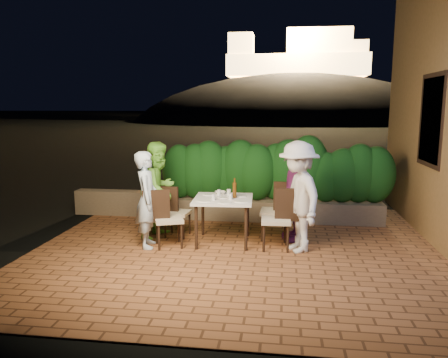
% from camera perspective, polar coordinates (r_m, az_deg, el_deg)
% --- Properties ---
extents(ground, '(400.00, 400.00, 0.00)m').
position_cam_1_polar(ground, '(6.60, 4.17, -10.48)').
color(ground, black).
rests_on(ground, ground).
extents(terrace_floor, '(7.00, 6.00, 0.15)m').
position_cam_1_polar(terrace_floor, '(7.09, 4.42, -9.52)').
color(terrace_floor, brown).
rests_on(terrace_floor, ground).
extents(window_pane, '(0.08, 1.00, 1.40)m').
position_cam_1_polar(window_pane, '(8.08, 25.63, 6.92)').
color(window_pane, black).
rests_on(window_pane, building_wall).
extents(window_frame, '(0.06, 1.15, 1.55)m').
position_cam_1_polar(window_frame, '(8.08, 25.56, 6.93)').
color(window_frame, black).
rests_on(window_frame, building_wall).
extents(planter, '(4.20, 0.55, 0.40)m').
position_cam_1_polar(planter, '(8.74, 6.46, -4.02)').
color(planter, brown).
rests_on(planter, ground).
extents(hedge, '(4.00, 0.70, 1.10)m').
position_cam_1_polar(hedge, '(8.59, 6.56, 0.85)').
color(hedge, '#114013').
rests_on(hedge, planter).
extents(parapet, '(2.20, 0.30, 0.50)m').
position_cam_1_polar(parapet, '(9.28, -12.41, -3.06)').
color(parapet, brown).
rests_on(parapet, ground).
extents(hill, '(52.00, 40.00, 22.00)m').
position_cam_1_polar(hill, '(66.51, 9.17, 4.00)').
color(hill, black).
rests_on(hill, ground).
extents(fortress, '(26.00, 8.00, 8.00)m').
position_cam_1_polar(fortress, '(66.73, 9.51, 16.49)').
color(fortress, '#FFCC7A').
rests_on(fortress, hill).
extents(dining_table, '(0.99, 0.99, 0.75)m').
position_cam_1_polar(dining_table, '(7.21, -0.11, -5.43)').
color(dining_table, white).
rests_on(dining_table, ground).
extents(plate_nw, '(0.24, 0.24, 0.01)m').
position_cam_1_polar(plate_nw, '(6.92, -2.57, -2.84)').
color(plate_nw, white).
rests_on(plate_nw, dining_table).
extents(plate_sw, '(0.21, 0.21, 0.01)m').
position_cam_1_polar(plate_sw, '(7.40, -2.00, -2.03)').
color(plate_sw, white).
rests_on(plate_sw, dining_table).
extents(plate_ne, '(0.24, 0.24, 0.01)m').
position_cam_1_polar(plate_ne, '(6.87, 2.34, -2.91)').
color(plate_ne, white).
rests_on(plate_ne, dining_table).
extents(plate_se, '(0.20, 0.20, 0.01)m').
position_cam_1_polar(plate_se, '(7.29, 2.24, -2.20)').
color(plate_se, white).
rests_on(plate_se, dining_table).
extents(plate_centre, '(0.21, 0.21, 0.01)m').
position_cam_1_polar(plate_centre, '(7.16, -0.07, -2.41)').
color(plate_centre, white).
rests_on(plate_centre, dining_table).
extents(plate_front, '(0.21, 0.21, 0.01)m').
position_cam_1_polar(plate_front, '(6.79, 0.10, -3.07)').
color(plate_front, white).
rests_on(plate_front, dining_table).
extents(glass_nw, '(0.06, 0.06, 0.10)m').
position_cam_1_polar(glass_nw, '(6.96, -1.40, -2.39)').
color(glass_nw, silver).
rests_on(glass_nw, dining_table).
extents(glass_sw, '(0.06, 0.06, 0.10)m').
position_cam_1_polar(glass_sw, '(7.33, -0.66, -1.77)').
color(glass_sw, silver).
rests_on(glass_sw, dining_table).
extents(glass_ne, '(0.06, 0.06, 0.10)m').
position_cam_1_polar(glass_ne, '(7.01, 0.85, -2.29)').
color(glass_ne, silver).
rests_on(glass_ne, dining_table).
extents(glass_se, '(0.07, 0.07, 0.12)m').
position_cam_1_polar(glass_se, '(7.26, 0.65, -1.80)').
color(glass_se, silver).
rests_on(glass_se, dining_table).
extents(beer_bottle, '(0.06, 0.06, 0.33)m').
position_cam_1_polar(beer_bottle, '(7.12, 1.39, -1.17)').
color(beer_bottle, '#4F2D0D').
rests_on(beer_bottle, dining_table).
extents(bowl, '(0.24, 0.24, 0.05)m').
position_cam_1_polar(bowl, '(7.45, -0.48, -1.80)').
color(bowl, white).
rests_on(bowl, dining_table).
extents(chair_left_front, '(0.56, 0.56, 0.93)m').
position_cam_1_polar(chair_left_front, '(7.05, -7.22, -5.09)').
color(chair_left_front, black).
rests_on(chair_left_front, ground).
extents(chair_left_back, '(0.44, 0.44, 0.87)m').
position_cam_1_polar(chair_left_back, '(7.59, -6.12, -4.26)').
color(chair_left_back, black).
rests_on(chair_left_back, ground).
extents(chair_right_front, '(0.47, 0.47, 0.97)m').
position_cam_1_polar(chair_right_front, '(6.93, 6.79, -5.17)').
color(chair_right_front, black).
rests_on(chair_right_front, ground).
extents(chair_right_back, '(0.48, 0.48, 0.99)m').
position_cam_1_polar(chair_right_back, '(7.42, 6.61, -4.11)').
color(chair_right_back, black).
rests_on(chair_right_back, ground).
extents(diner_blue, '(0.48, 0.63, 1.54)m').
position_cam_1_polar(diner_blue, '(7.02, -10.02, -2.66)').
color(diner_blue, silver).
rests_on(diner_blue, ground).
extents(diner_green, '(0.84, 0.95, 1.64)m').
position_cam_1_polar(diner_green, '(7.56, -8.43, -1.38)').
color(diner_green, '#79D642').
rests_on(diner_green, ground).
extents(diner_white, '(1.04, 1.27, 1.72)m').
position_cam_1_polar(diner_white, '(6.80, 9.63, -2.31)').
color(diner_white, silver).
rests_on(diner_white, ground).
extents(diner_purple, '(0.52, 1.00, 1.64)m').
position_cam_1_polar(diner_purple, '(7.35, 9.27, -1.70)').
color(diner_purple, '#7D2972').
rests_on(diner_purple, ground).
extents(parapet_lamp, '(0.10, 0.10, 0.14)m').
position_cam_1_polar(parapet_lamp, '(9.07, -9.64, -1.21)').
color(parapet_lamp, orange).
rests_on(parapet_lamp, parapet).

